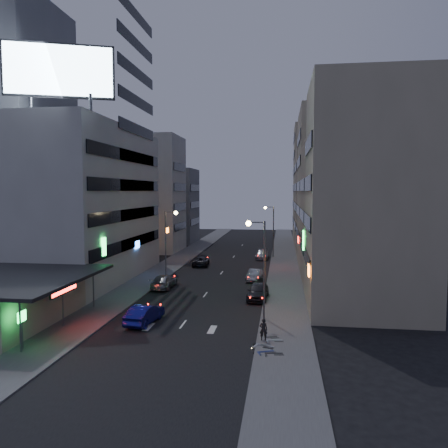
% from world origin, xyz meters
% --- Properties ---
extents(ground, '(180.00, 180.00, 0.00)m').
position_xyz_m(ground, '(0.00, 0.00, 0.00)').
color(ground, black).
rests_on(ground, ground).
extents(sidewalk_left, '(4.00, 120.00, 0.12)m').
position_xyz_m(sidewalk_left, '(-8.00, 30.00, 0.06)').
color(sidewalk_left, '#4C4C4F').
rests_on(sidewalk_left, ground).
extents(sidewalk_right, '(4.00, 120.00, 0.12)m').
position_xyz_m(sidewalk_right, '(8.00, 30.00, 0.06)').
color(sidewalk_right, '#4C4C4F').
rests_on(sidewalk_right, ground).
extents(food_court, '(11.00, 13.00, 3.88)m').
position_xyz_m(food_court, '(-13.90, 2.00, 1.98)').
color(food_court, tan).
rests_on(food_court, ground).
extents(white_building, '(14.00, 24.00, 18.00)m').
position_xyz_m(white_building, '(-17.00, 20.00, 9.00)').
color(white_building, '#BABAB5').
rests_on(white_building, ground).
extents(grey_tower, '(10.00, 14.00, 34.00)m').
position_xyz_m(grey_tower, '(-26.00, 23.00, 17.00)').
color(grey_tower, slate).
rests_on(grey_tower, ground).
extents(shophouse_near, '(10.00, 11.00, 20.00)m').
position_xyz_m(shophouse_near, '(15.00, 10.50, 10.00)').
color(shophouse_near, tan).
rests_on(shophouse_near, ground).
extents(shophouse_mid, '(11.00, 12.00, 16.00)m').
position_xyz_m(shophouse_mid, '(15.50, 22.00, 8.00)').
color(shophouse_mid, tan).
rests_on(shophouse_mid, ground).
extents(shophouse_far, '(10.00, 14.00, 22.00)m').
position_xyz_m(shophouse_far, '(15.00, 35.00, 11.00)').
color(shophouse_far, tan).
rests_on(shophouse_far, ground).
extents(far_left_a, '(11.00, 10.00, 20.00)m').
position_xyz_m(far_left_a, '(-15.50, 45.00, 10.00)').
color(far_left_a, '#BABAB5').
rests_on(far_left_a, ground).
extents(far_left_b, '(12.00, 10.00, 15.00)m').
position_xyz_m(far_left_b, '(-16.00, 58.00, 7.50)').
color(far_left_b, slate).
rests_on(far_left_b, ground).
extents(far_right_a, '(11.00, 12.00, 18.00)m').
position_xyz_m(far_right_a, '(15.50, 50.00, 9.00)').
color(far_right_a, tan).
rests_on(far_right_a, ground).
extents(far_right_b, '(12.00, 12.00, 24.00)m').
position_xyz_m(far_right_b, '(16.00, 64.00, 12.00)').
color(far_right_b, tan).
rests_on(far_right_b, ground).
extents(billboard, '(9.52, 3.75, 6.20)m').
position_xyz_m(billboard, '(-12.99, 9.97, 21.66)').
color(billboard, '#595B60').
rests_on(billboard, white_building).
extents(street_lamp_right_near, '(1.60, 0.44, 8.02)m').
position_xyz_m(street_lamp_right_near, '(5.90, 6.00, 5.36)').
color(street_lamp_right_near, '#595B60').
rests_on(street_lamp_right_near, sidewalk_right).
extents(street_lamp_left, '(1.60, 0.44, 8.02)m').
position_xyz_m(street_lamp_left, '(-5.90, 22.00, 5.36)').
color(street_lamp_left, '#595B60').
rests_on(street_lamp_left, sidewalk_left).
extents(street_lamp_right_far, '(1.60, 0.44, 8.02)m').
position_xyz_m(street_lamp_right_far, '(5.90, 40.00, 5.36)').
color(street_lamp_right_far, '#595B60').
rests_on(street_lamp_right_far, sidewalk_right).
extents(parked_car_right_near, '(2.14, 4.75, 1.58)m').
position_xyz_m(parked_car_right_near, '(5.42, 12.76, 0.79)').
color(parked_car_right_near, black).
rests_on(parked_car_right_near, ground).
extents(parked_car_right_mid, '(1.85, 4.07, 1.30)m').
position_xyz_m(parked_car_right_mid, '(4.51, 21.63, 0.65)').
color(parked_car_right_mid, '#ABB0B4').
rests_on(parked_car_right_mid, ground).
extents(parked_car_left, '(2.52, 4.81, 1.29)m').
position_xyz_m(parked_car_left, '(-3.68, 31.09, 0.65)').
color(parked_car_left, '#2C2B31').
rests_on(parked_car_left, ground).
extents(parked_car_right_far, '(2.04, 4.76, 1.37)m').
position_xyz_m(parked_car_right_far, '(4.65, 38.35, 0.68)').
color(parked_car_right_far, '#989CA0').
rests_on(parked_car_right_far, ground).
extents(road_car_blue, '(2.15, 4.73, 1.50)m').
position_xyz_m(road_car_blue, '(-3.09, 3.87, 0.75)').
color(road_car_blue, navy).
rests_on(road_car_blue, ground).
extents(road_car_silver, '(2.07, 5.01, 1.45)m').
position_xyz_m(road_car_silver, '(-5.00, 16.41, 0.73)').
color(road_car_silver, '#999DA1').
rests_on(road_car_silver, ground).
extents(person, '(0.59, 0.41, 1.53)m').
position_xyz_m(person, '(6.49, 0.82, 0.89)').
color(person, black).
rests_on(person, sidewalk_right).
extents(scooter_black_a, '(0.77, 1.79, 1.06)m').
position_xyz_m(scooter_black_a, '(7.84, -1.39, 0.65)').
color(scooter_black_a, black).
rests_on(scooter_black_a, sidewalk_right).
extents(scooter_silver_a, '(1.27, 2.07, 1.20)m').
position_xyz_m(scooter_silver_a, '(7.32, -0.38, 0.72)').
color(scooter_silver_a, gray).
rests_on(scooter_silver_a, sidewalk_right).
extents(scooter_blue, '(1.19, 1.82, 1.05)m').
position_xyz_m(scooter_blue, '(7.23, -1.01, 0.65)').
color(scooter_blue, navy).
rests_on(scooter_blue, sidewalk_right).
extents(scooter_black_b, '(1.02, 1.73, 1.00)m').
position_xyz_m(scooter_black_b, '(7.41, 1.81, 0.62)').
color(scooter_black_b, black).
rests_on(scooter_black_b, sidewalk_right).
extents(scooter_silver_b, '(0.72, 1.75, 1.04)m').
position_xyz_m(scooter_silver_b, '(7.82, 1.08, 0.64)').
color(scooter_silver_b, '#9C9EA3').
rests_on(scooter_silver_b, sidewalk_right).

